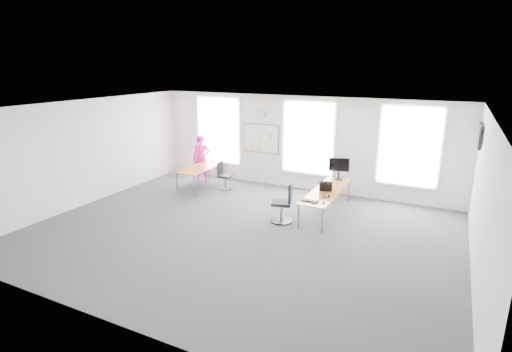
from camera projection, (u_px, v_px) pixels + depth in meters
The scene contains 24 objects.
floor at pixel (240, 232), 9.72m from camera, with size 10.00×10.00×0.00m, color #29292D.
ceiling at pixel (239, 108), 8.90m from camera, with size 10.00×10.00×0.00m, color silver.
wall_back at pixel (299, 143), 12.76m from camera, with size 10.00×10.00×0.00m, color white.
wall_front at pixel (109, 238), 5.87m from camera, with size 10.00×10.00×0.00m, color white.
wall_left at pixel (87, 152), 11.45m from camera, with size 10.00×10.00×0.00m, color white.
wall_right at pixel (483, 206), 7.17m from camera, with size 10.00×10.00×0.00m, color white.
window_left at pixel (219, 130), 13.96m from camera, with size 1.60×0.06×2.20m, color silver.
window_mid at pixel (308, 138), 12.55m from camera, with size 1.60×0.06×2.20m, color silver.
window_right at pixel (409, 147), 11.27m from camera, with size 1.60×0.06×2.20m, color silver.
desk_right at pixel (326, 192), 10.76m from camera, with size 0.73×2.72×0.66m.
desk_left at pixel (202, 168), 13.00m from camera, with size 0.79×1.97×0.72m.
chair_right at pixel (284, 205), 10.25m from camera, with size 0.59×0.59×1.07m.
chair_left at pixel (224, 177), 13.03m from camera, with size 0.47×0.47×0.88m.
person at pixel (201, 159), 13.73m from camera, with size 0.59×0.38×1.60m, color #DC1A94.
whiteboard at pixel (261, 138), 13.30m from camera, with size 1.20×0.03×0.90m, color white.
wall_clock at pixel (261, 114), 13.08m from camera, with size 0.30×0.30×0.04m, color gray.
tv at pixel (480, 135), 9.56m from camera, with size 0.06×0.90×0.55m, color black.
keyboard at pixel (310, 201), 9.91m from camera, with size 0.47×0.17×0.02m, color black.
mouse at pixel (324, 203), 9.73m from camera, with size 0.07×0.11×0.04m, color black.
lens_cap at pixel (325, 197), 10.18m from camera, with size 0.06×0.06×0.01m, color black.
headphones at pixel (326, 196), 10.20m from camera, with size 0.16×0.09×0.09m.
laptop_sleeve at pixel (326, 187), 10.63m from camera, with size 0.34×0.24×0.26m.
paper_stack at pixel (327, 185), 11.02m from camera, with size 0.30×0.23×0.10m, color beige.
monitor at pixel (339, 167), 11.62m from camera, with size 0.58×0.24×0.66m.
Camera 1 is at (4.34, -7.87, 3.97)m, focal length 28.00 mm.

